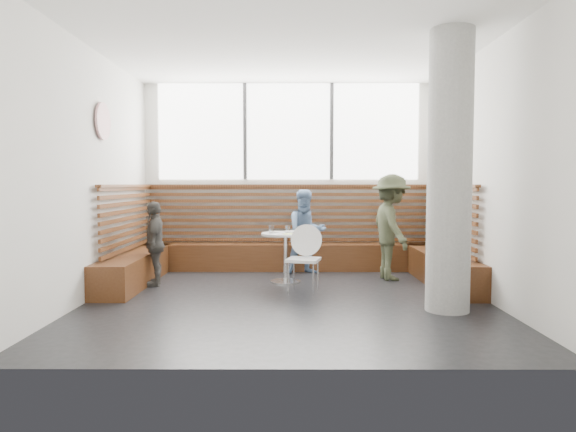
{
  "coord_description": "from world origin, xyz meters",
  "views": [
    {
      "loc": [
        0.03,
        -6.47,
        1.46
      ],
      "look_at": [
        0.0,
        1.0,
        1.0
      ],
      "focal_mm": 32.0,
      "sensor_mm": 36.0,
      "label": 1
    }
  ],
  "objects_px": {
    "cafe_table": "(286,247)",
    "child_left": "(155,244)",
    "adult_man": "(391,227)",
    "child_back": "(306,232)",
    "cafe_chair": "(303,253)",
    "concrete_column": "(450,172)"
  },
  "relations": [
    {
      "from": "adult_man",
      "to": "child_back",
      "type": "bearing_deg",
      "value": 60.35
    },
    {
      "from": "cafe_table",
      "to": "child_left",
      "type": "height_order",
      "value": "child_left"
    },
    {
      "from": "concrete_column",
      "to": "adult_man",
      "type": "distance_m",
      "value": 2.13
    },
    {
      "from": "cafe_table",
      "to": "cafe_chair",
      "type": "relative_size",
      "value": 0.81
    },
    {
      "from": "adult_man",
      "to": "child_back",
      "type": "relative_size",
      "value": 1.18
    },
    {
      "from": "cafe_chair",
      "to": "child_back",
      "type": "height_order",
      "value": "child_back"
    },
    {
      "from": "concrete_column",
      "to": "adult_man",
      "type": "bearing_deg",
      "value": 97.78
    },
    {
      "from": "concrete_column",
      "to": "cafe_chair",
      "type": "distance_m",
      "value": 2.22
    },
    {
      "from": "adult_man",
      "to": "cafe_table",
      "type": "bearing_deg",
      "value": 90.74
    },
    {
      "from": "cafe_table",
      "to": "adult_man",
      "type": "relative_size",
      "value": 0.46
    },
    {
      "from": "cafe_table",
      "to": "child_left",
      "type": "xyz_separation_m",
      "value": [
        -1.88,
        -0.23,
        0.08
      ]
    },
    {
      "from": "cafe_chair",
      "to": "child_left",
      "type": "relative_size",
      "value": 0.75
    },
    {
      "from": "concrete_column",
      "to": "cafe_table",
      "type": "bearing_deg",
      "value": 137.87
    },
    {
      "from": "concrete_column",
      "to": "child_left",
      "type": "distance_m",
      "value": 4.17
    },
    {
      "from": "concrete_column",
      "to": "child_back",
      "type": "height_order",
      "value": "concrete_column"
    },
    {
      "from": "cafe_table",
      "to": "cafe_chair",
      "type": "height_order",
      "value": "cafe_chair"
    },
    {
      "from": "child_back",
      "to": "child_left",
      "type": "xyz_separation_m",
      "value": [
        -2.21,
        -1.0,
        -0.08
      ]
    },
    {
      "from": "cafe_chair",
      "to": "child_left",
      "type": "xyz_separation_m",
      "value": [
        -2.13,
        0.42,
        0.07
      ]
    },
    {
      "from": "cafe_table",
      "to": "adult_man",
      "type": "height_order",
      "value": "adult_man"
    },
    {
      "from": "cafe_chair",
      "to": "child_left",
      "type": "distance_m",
      "value": 2.17
    },
    {
      "from": "child_left",
      "to": "adult_man",
      "type": "bearing_deg",
      "value": 88.66
    },
    {
      "from": "child_back",
      "to": "child_left",
      "type": "distance_m",
      "value": 2.43
    }
  ]
}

